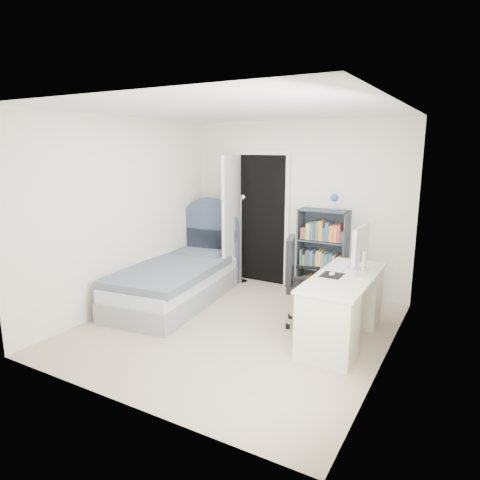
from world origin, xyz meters
The scene contains 8 objects.
room_shell centered at (0.00, 0.00, 1.25)m, with size 3.50×3.70×2.60m.
door centered at (-0.76, 1.52, 1.03)m, with size 0.92×0.82×2.06m.
bed centered at (-1.18, 0.44, 0.30)m, with size 1.28×2.29×1.35m.
nightstand centered at (-1.14, 1.60, 0.40)m, with size 0.41×0.41×0.60m.
floor_lamp centered at (-0.80, 1.57, 0.58)m, with size 0.20×0.20×1.41m.
bookcase centered at (0.50, 1.65, 0.59)m, with size 0.70×0.30×1.49m.
desk centered at (1.19, 0.33, 0.41)m, with size 0.61×1.52×1.25m.
office_chair centered at (0.62, 0.48, 0.59)m, with size 0.60×0.62×1.08m.
Camera 1 is at (2.39, -4.12, 2.11)m, focal length 32.00 mm.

